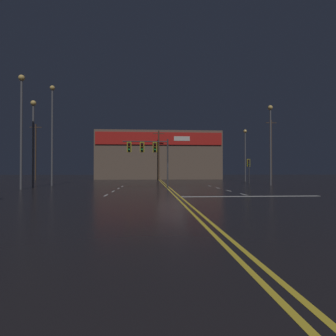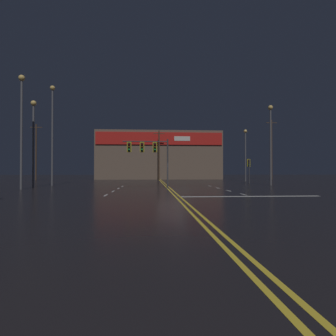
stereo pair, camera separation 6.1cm
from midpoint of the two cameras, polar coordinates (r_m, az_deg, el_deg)
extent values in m
plane|color=black|center=(23.95, 0.54, -4.70)|extent=(200.00, 200.00, 0.00)
cube|color=gold|center=(23.94, 0.18, -4.70)|extent=(0.12, 60.00, 0.01)
cube|color=gold|center=(23.96, 0.89, -4.69)|extent=(0.12, 60.00, 0.01)
cube|color=silver|center=(18.76, -13.31, -5.79)|extent=(0.12, 1.40, 0.01)
cube|color=silver|center=(22.31, -11.77, -4.98)|extent=(0.12, 1.40, 0.01)
cube|color=silver|center=(25.87, -10.66, -4.39)|extent=(0.12, 1.40, 0.01)
cube|color=silver|center=(29.44, -9.82, -3.94)|extent=(0.12, 1.40, 0.01)
cube|color=silver|center=(19.67, 16.17, -5.54)|extent=(0.12, 1.40, 0.01)
cube|color=silver|center=(23.08, 13.11, -4.83)|extent=(0.12, 1.40, 0.01)
cube|color=silver|center=(26.53, 10.85, -4.29)|extent=(0.12, 1.40, 0.01)
cube|color=silver|center=(30.03, 9.11, -3.88)|extent=(0.12, 1.40, 0.01)
cube|color=silver|center=(18.32, 17.73, -5.90)|extent=(9.38, 0.40, 0.01)
cylinder|color=#38383D|center=(25.30, -0.01, 0.92)|extent=(0.14, 0.14, 4.78)
cylinder|color=#38383D|center=(25.40, -4.90, 5.76)|extent=(4.32, 0.10, 0.10)
cube|color=black|center=(25.35, -2.80, 4.54)|extent=(0.28, 0.24, 0.84)
cube|color=gold|center=(25.35, -2.80, 4.54)|extent=(0.42, 0.08, 0.99)
sphere|color=#500705|center=(25.21, -2.80, 5.15)|extent=(0.17, 0.17, 0.17)
sphere|color=#543707|center=(25.19, -2.80, 4.58)|extent=(0.17, 0.17, 0.17)
sphere|color=green|center=(25.17, -2.80, 4.00)|extent=(0.17, 0.17, 0.17)
cube|color=black|center=(25.35, -5.60, 4.54)|extent=(0.28, 0.24, 0.84)
cube|color=gold|center=(25.35, -5.60, 4.54)|extent=(0.42, 0.08, 0.99)
sphere|color=#500705|center=(25.22, -5.61, 5.15)|extent=(0.17, 0.17, 0.17)
sphere|color=#543707|center=(25.20, -5.61, 4.58)|extent=(0.17, 0.17, 0.17)
sphere|color=green|center=(25.18, -5.61, 4.00)|extent=(0.17, 0.17, 0.17)
cube|color=black|center=(25.42, -8.39, 4.53)|extent=(0.28, 0.24, 0.84)
cube|color=gold|center=(25.42, -8.39, 4.53)|extent=(0.42, 0.08, 0.99)
sphere|color=#500705|center=(25.29, -8.42, 5.13)|extent=(0.17, 0.17, 0.17)
sphere|color=#543707|center=(25.27, -8.42, 4.57)|extent=(0.17, 0.17, 0.17)
sphere|color=green|center=(25.25, -8.42, 4.00)|extent=(0.17, 0.17, 0.17)
cylinder|color=#38383D|center=(36.25, 17.31, -0.74)|extent=(0.13, 0.13, 3.25)
cube|color=black|center=(36.44, 17.21, 1.08)|extent=(0.28, 0.24, 0.84)
cube|color=gold|center=(36.44, 17.21, 1.08)|extent=(0.42, 0.08, 0.99)
sphere|color=#500705|center=(36.30, 17.29, 1.49)|extent=(0.17, 0.17, 0.17)
sphere|color=#543707|center=(36.29, 17.30, 1.09)|extent=(0.17, 0.17, 0.17)
sphere|color=green|center=(36.28, 17.30, 0.69)|extent=(0.17, 0.17, 0.17)
cylinder|color=#59595E|center=(33.34, -23.84, 6.10)|extent=(0.20, 0.20, 11.18)
sphere|color=#F4C666|center=(34.49, -23.79, 15.64)|extent=(0.56, 0.56, 0.56)
cylinder|color=#59595E|center=(27.77, -29.24, 6.39)|extent=(0.20, 0.20, 10.12)
sphere|color=#F4C666|center=(28.88, -29.18, 16.74)|extent=(0.56, 0.56, 0.56)
cylinder|color=#59595E|center=(30.61, -27.22, 4.28)|extent=(0.20, 0.20, 8.58)
sphere|color=#F4C666|center=(31.31, -27.17, 12.44)|extent=(0.56, 0.56, 0.56)
cylinder|color=#59595E|center=(33.32, 21.49, 4.25)|extent=(0.20, 0.20, 9.04)
sphere|color=#F4C666|center=(34.05, 21.45, 12.14)|extent=(0.56, 0.56, 0.56)
cylinder|color=#59595E|center=(45.64, 16.55, 2.38)|extent=(0.20, 0.20, 8.19)
sphere|color=#F4C666|center=(46.07, 16.53, 7.68)|extent=(0.56, 0.56, 0.56)
cube|color=brown|center=(57.49, -1.97, 2.61)|extent=(25.84, 10.00, 9.98)
cube|color=red|center=(52.70, -1.80, 6.45)|extent=(25.33, 0.20, 2.49)
cube|color=white|center=(53.00, 3.13, 6.41)|extent=(3.20, 0.16, 0.90)
cylinder|color=#4C3828|center=(55.32, -26.77, 3.12)|extent=(0.26, 0.26, 10.56)
cube|color=#4C3828|center=(55.82, -26.74, 7.92)|extent=(2.20, 0.12, 0.12)
cylinder|color=#4C3828|center=(50.93, -1.93, 2.81)|extent=(0.26, 0.26, 9.58)
cube|color=#4C3828|center=(51.35, -1.93, 7.48)|extent=(2.20, 0.12, 0.12)
cylinder|color=#4C3828|center=(56.42, 21.65, 3.74)|extent=(0.26, 0.26, 11.97)
cube|color=#4C3828|center=(57.09, 21.63, 9.14)|extent=(2.20, 0.12, 0.12)
camera|label=1|loc=(0.03, -89.93, 0.00)|focal=28.00mm
camera|label=2|loc=(0.03, 90.07, 0.00)|focal=28.00mm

